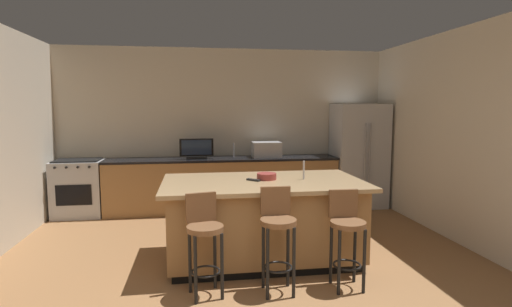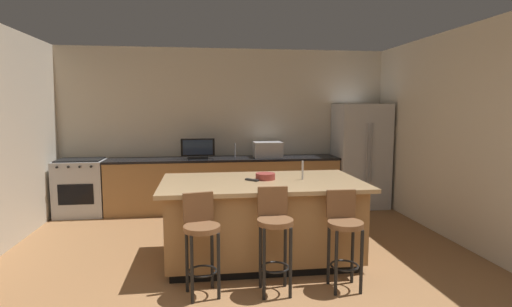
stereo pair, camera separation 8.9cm
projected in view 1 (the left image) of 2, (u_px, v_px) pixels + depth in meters
wall_back at (225, 128)px, 7.06m from camera, size 6.17×0.12×2.77m
wall_right at (472, 137)px, 4.95m from camera, size 0.12×5.57×2.77m
counter_back at (223, 184)px, 6.79m from camera, size 3.89×0.62×0.90m
kitchen_island at (263, 219)px, 4.58m from camera, size 2.27×1.29×0.93m
refrigerator at (359, 155)px, 7.05m from camera, size 0.88×0.72×1.81m
range_oven at (79, 188)px, 6.44m from camera, size 0.76×0.63×0.92m
microwave at (266, 150)px, 6.83m from camera, size 0.48×0.36×0.26m
tv_monitor at (197, 150)px, 6.60m from camera, size 0.56×0.16×0.34m
sink_faucet_back at (234, 150)px, 6.85m from camera, size 0.02×0.02×0.24m
sink_faucet_island at (304, 170)px, 4.58m from camera, size 0.02×0.02×0.22m
bar_stool_left at (204, 236)px, 3.70m from camera, size 0.35×0.37×0.95m
bar_stool_center at (278, 230)px, 3.76m from camera, size 0.34×0.34×1.00m
bar_stool_right at (347, 231)px, 3.86m from camera, size 0.34×0.34×0.95m
fruit_bowl at (267, 176)px, 4.60m from camera, size 0.22×0.22×0.07m
tv_remote at (253, 180)px, 4.52m from camera, size 0.15×0.15×0.02m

